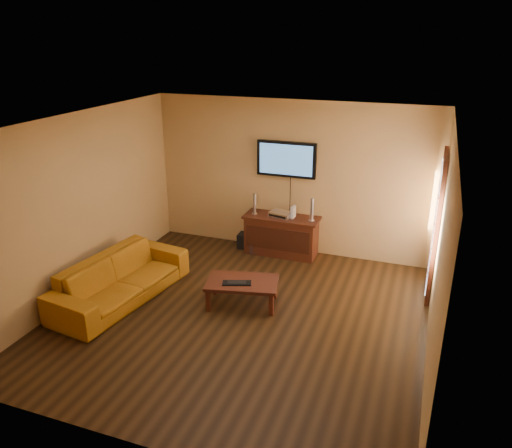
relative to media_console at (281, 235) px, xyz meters
The scene contains 14 objects.
ground_plane 2.27m from the media_console, 87.82° to the right, with size 5.00×5.00×0.00m, color black.
room_walls 2.09m from the media_console, 86.97° to the right, with size 5.00×5.00×5.00m.
french_door 2.69m from the media_console, 11.99° to the right, with size 0.07×1.02×2.22m.
media_console is the anchor object (origin of this frame).
television 1.35m from the media_console, 90.00° to the left, with size 1.05×0.08×0.62m.
coffee_table 1.91m from the media_console, 90.04° to the right, with size 1.13×0.82×0.38m.
sofa 2.94m from the media_console, 126.80° to the right, with size 2.25×0.66×0.88m, color #A56512.
speaker_left 0.72m from the media_console, behind, with size 0.10×0.10×0.37m.
speaker_right 0.76m from the media_console, ahead, with size 0.11×0.11×0.40m.
av_receiver 0.39m from the media_console, 144.53° to the left, with size 0.38×0.27×0.09m, color silver.
game_console 0.50m from the media_console, ahead, with size 0.04×0.15×0.21m, color white.
subwoofer 0.73m from the media_console, behind, with size 0.26×0.26×0.26m, color black.
bottle 0.59m from the media_console, 156.10° to the right, with size 0.08×0.08×0.22m.
keyboard 2.01m from the media_console, 91.23° to the right, with size 0.44×0.28×0.02m.
Camera 1 is at (2.28, -5.62, 3.75)m, focal length 35.00 mm.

